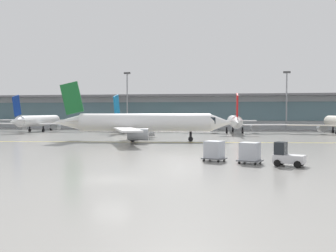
{
  "coord_description": "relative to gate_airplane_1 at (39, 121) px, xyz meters",
  "views": [
    {
      "loc": [
        8.6,
        -26.56,
        4.72
      ],
      "look_at": [
        0.35,
        21.54,
        3.0
      ],
      "focal_mm": 42.37,
      "sensor_mm": 36.0,
      "label": 1
    }
  ],
  "objects": [
    {
      "name": "apron_light_mast_2",
      "position": [
        59.92,
        14.96,
        5.68
      ],
      "size": [
        1.8,
        0.36,
        15.07
      ],
      "color": "gray",
      "rests_on": "ground_plane"
    },
    {
      "name": "baggage_tug",
      "position": [
        51.64,
        -53.77,
        -1.66
      ],
      "size": [
        2.93,
        2.34,
        2.1
      ],
      "rotation": [
        0.0,
        0.0,
        -0.37
      ],
      "color": "silver",
      "rests_on": "ground_plane"
    },
    {
      "name": "ground_plane",
      "position": [
        38.64,
        -62.86,
        -2.55
      ],
      "size": [
        400.0,
        400.0,
        0.0
      ],
      "primitive_type": "plane",
      "color": "gray"
    },
    {
      "name": "gate_airplane_3",
      "position": [
        46.91,
        0.44,
        0.0
      ],
      "size": [
        23.83,
        25.65,
        8.5
      ],
      "rotation": [
        0.0,
        0.0,
        1.63
      ],
      "color": "white",
      "rests_on": "ground_plane"
    },
    {
      "name": "terminal_concourse",
      "position": [
        38.64,
        23.18,
        2.37
      ],
      "size": [
        182.45,
        11.0,
        9.6
      ],
      "color": "#9EA3A8",
      "rests_on": "ground_plane"
    },
    {
      "name": "apron_light_mast_1",
      "position": [
        17.72,
        16.2,
        5.98
      ],
      "size": [
        1.8,
        0.36,
        15.67
      ],
      "color": "gray",
      "rests_on": "ground_plane"
    },
    {
      "name": "cargo_dolly_trailing",
      "position": [
        45.2,
        -51.29,
        -1.49
      ],
      "size": [
        2.54,
        2.25,
        1.94
      ],
      "rotation": [
        0.0,
        0.0,
        -0.37
      ],
      "color": "#595B60",
      "rests_on": "ground_plane"
    },
    {
      "name": "gate_airplane_2",
      "position": [
        22.85,
        2.02,
        0.0
      ],
      "size": [
        23.81,
        25.66,
        8.5
      ],
      "rotation": [
        0.0,
        0.0,
        1.5
      ],
      "color": "silver",
      "rests_on": "ground_plane"
    },
    {
      "name": "gate_airplane_1",
      "position": [
        0.0,
        0.0,
        0.0
      ],
      "size": [
        23.86,
        25.61,
        8.5
      ],
      "rotation": [
        0.0,
        0.0,
        1.59
      ],
      "color": "white",
      "rests_on": "ground_plane"
    },
    {
      "name": "cargo_dolly_lead",
      "position": [
        48.52,
        -52.57,
        -1.49
      ],
      "size": [
        2.54,
        2.25,
        1.94
      ],
      "rotation": [
        0.0,
        0.0,
        -0.37
      ],
      "color": "#595B60",
      "rests_on": "ground_plane"
    },
    {
      "name": "taxiway_centreline_stripe",
      "position": [
        32.74,
        -28.97,
        -2.54
      ],
      "size": [
        109.31,
        13.04,
        0.01
      ],
      "primitive_type": "cube",
      "rotation": [
        0.0,
        0.0,
        0.12
      ],
      "color": "yellow",
      "rests_on": "ground_plane"
    },
    {
      "name": "taxiing_regional_jet",
      "position": [
        32.36,
        -27.02,
        0.37
      ],
      "size": [
        29.42,
        27.18,
        9.74
      ],
      "rotation": [
        0.0,
        0.0,
        0.12
      ],
      "color": "white",
      "rests_on": "ground_plane"
    }
  ]
}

